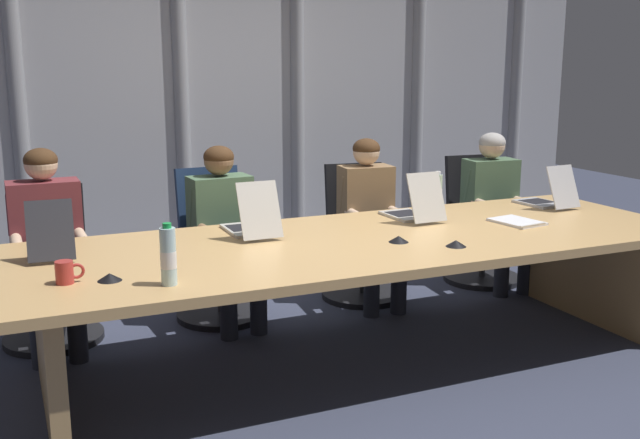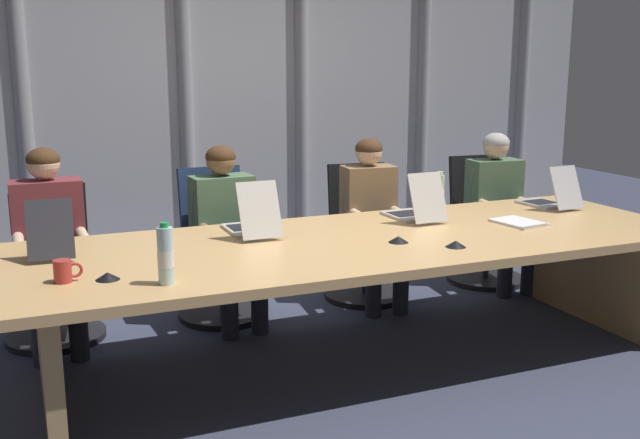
{
  "view_description": "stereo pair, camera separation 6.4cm",
  "coord_description": "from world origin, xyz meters",
  "px_view_note": "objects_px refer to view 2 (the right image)",
  "views": [
    {
      "loc": [
        -1.83,
        -3.55,
        1.69
      ],
      "look_at": [
        -0.22,
        0.13,
        0.83
      ],
      "focal_mm": 41.15,
      "sensor_mm": 36.0,
      "label": 1
    },
    {
      "loc": [
        -1.77,
        -3.57,
        1.69
      ],
      "look_at": [
        -0.22,
        0.13,
        0.83
      ],
      "focal_mm": 41.15,
      "sensor_mm": 36.0,
      "label": 2
    }
  ],
  "objects_px": {
    "laptop_right_mid": "(550,199)",
    "person_right_mid": "(499,199)",
    "laptop_left_end": "(52,242)",
    "conference_mic_right_side": "(456,244)",
    "office_chair_left_end": "(53,281)",
    "person_left_mid": "(227,223)",
    "office_chair_center": "(364,248)",
    "person_center": "(373,211)",
    "laptop_center": "(414,210)",
    "coffee_mug_near": "(64,271)",
    "conference_mic_left_side": "(398,239)",
    "laptop_left_mid": "(251,223)",
    "spiral_notepad": "(519,222)",
    "office_chair_right_mid": "(484,234)",
    "office_chair_left_mid": "(220,261)",
    "water_bottle_primary": "(166,256)",
    "conference_mic_middle": "(107,276)",
    "water_bottle_secondary": "(440,193)",
    "person_left_end": "(50,236)"
  },
  "relations": [
    {
      "from": "person_left_end",
      "to": "person_left_mid",
      "type": "xyz_separation_m",
      "value": [
        1.08,
        -0.0,
        -0.02
      ]
    },
    {
      "from": "office_chair_right_mid",
      "to": "coffee_mug_near",
      "type": "height_order",
      "value": "office_chair_right_mid"
    },
    {
      "from": "laptop_right_mid",
      "to": "spiral_notepad",
      "type": "relative_size",
      "value": 1.31
    },
    {
      "from": "laptop_center",
      "to": "person_right_mid",
      "type": "height_order",
      "value": "person_right_mid"
    },
    {
      "from": "laptop_center",
      "to": "conference_mic_middle",
      "type": "xyz_separation_m",
      "value": [
        -1.93,
        -0.61,
        -0.04
      ]
    },
    {
      "from": "laptop_right_mid",
      "to": "water_bottle_primary",
      "type": "height_order",
      "value": "laptop_right_mid"
    },
    {
      "from": "office_chair_right_mid",
      "to": "water_bottle_secondary",
      "type": "xyz_separation_m",
      "value": [
        -0.78,
        -0.58,
        0.48
      ]
    },
    {
      "from": "office_chair_center",
      "to": "person_center",
      "type": "height_order",
      "value": "person_center"
    },
    {
      "from": "laptop_left_end",
      "to": "conference_mic_right_side",
      "type": "height_order",
      "value": "laptop_left_end"
    },
    {
      "from": "laptop_left_mid",
      "to": "spiral_notepad",
      "type": "bearing_deg",
      "value": -103.74
    },
    {
      "from": "conference_mic_right_side",
      "to": "laptop_right_mid",
      "type": "bearing_deg",
      "value": 30.2
    },
    {
      "from": "laptop_left_mid",
      "to": "office_chair_left_end",
      "type": "height_order",
      "value": "laptop_left_mid"
    },
    {
      "from": "office_chair_left_end",
      "to": "person_left_mid",
      "type": "height_order",
      "value": "person_left_mid"
    },
    {
      "from": "laptop_right_mid",
      "to": "laptop_center",
      "type": "bearing_deg",
      "value": 85.59
    },
    {
      "from": "water_bottle_secondary",
      "to": "conference_mic_right_side",
      "type": "bearing_deg",
      "value": -116.72
    },
    {
      "from": "laptop_left_mid",
      "to": "office_chair_center",
      "type": "xyz_separation_m",
      "value": [
        1.08,
        0.74,
        -0.42
      ]
    },
    {
      "from": "person_left_end",
      "to": "coffee_mug_near",
      "type": "relative_size",
      "value": 9.43
    },
    {
      "from": "laptop_left_mid",
      "to": "office_chair_right_mid",
      "type": "bearing_deg",
      "value": -71.08
    },
    {
      "from": "office_chair_left_mid",
      "to": "office_chair_center",
      "type": "xyz_separation_m",
      "value": [
        1.08,
        -0.0,
        -0.01
      ]
    },
    {
      "from": "conference_mic_right_side",
      "to": "conference_mic_middle",
      "type": "bearing_deg",
      "value": 176.87
    },
    {
      "from": "coffee_mug_near",
      "to": "conference_mic_left_side",
      "type": "height_order",
      "value": "coffee_mug_near"
    },
    {
      "from": "water_bottle_secondary",
      "to": "person_center",
      "type": "bearing_deg",
      "value": 124.08
    },
    {
      "from": "person_right_mid",
      "to": "spiral_notepad",
      "type": "distance_m",
      "value": 1.12
    },
    {
      "from": "laptop_right_mid",
      "to": "laptop_left_mid",
      "type": "bearing_deg",
      "value": 85.21
    },
    {
      "from": "office_chair_left_mid",
      "to": "person_left_end",
      "type": "relative_size",
      "value": 0.83
    },
    {
      "from": "coffee_mug_near",
      "to": "laptop_center",
      "type": "bearing_deg",
      "value": 15.09
    },
    {
      "from": "office_chair_right_mid",
      "to": "person_center",
      "type": "relative_size",
      "value": 0.83
    },
    {
      "from": "laptop_left_end",
      "to": "conference_mic_middle",
      "type": "height_order",
      "value": "laptop_left_end"
    },
    {
      "from": "office_chair_center",
      "to": "person_left_end",
      "type": "distance_m",
      "value": 2.18
    },
    {
      "from": "office_chair_left_end",
      "to": "coffee_mug_near",
      "type": "bearing_deg",
      "value": 8.07
    },
    {
      "from": "laptop_left_mid",
      "to": "office_chair_center",
      "type": "distance_m",
      "value": 1.38
    },
    {
      "from": "coffee_mug_near",
      "to": "conference_mic_middle",
      "type": "xyz_separation_m",
      "value": [
        0.18,
        -0.04,
        -0.03
      ]
    },
    {
      "from": "laptop_center",
      "to": "office_chair_left_end",
      "type": "relative_size",
      "value": 0.48
    },
    {
      "from": "office_chair_center",
      "to": "office_chair_right_mid",
      "type": "relative_size",
      "value": 0.99
    },
    {
      "from": "laptop_right_mid",
      "to": "office_chair_center",
      "type": "bearing_deg",
      "value": 49.48
    },
    {
      "from": "laptop_right_mid",
      "to": "person_left_mid",
      "type": "bearing_deg",
      "value": 69.82
    },
    {
      "from": "laptop_right_mid",
      "to": "office_chair_right_mid",
      "type": "xyz_separation_m",
      "value": [
        0.02,
        0.76,
        -0.42
      ]
    },
    {
      "from": "person_center",
      "to": "conference_mic_right_side",
      "type": "bearing_deg",
      "value": -1.67
    },
    {
      "from": "person_left_mid",
      "to": "conference_mic_left_side",
      "type": "distance_m",
      "value": 1.28
    },
    {
      "from": "laptop_center",
      "to": "spiral_notepad",
      "type": "relative_size",
      "value": 1.34
    },
    {
      "from": "person_left_end",
      "to": "conference_mic_left_side",
      "type": "distance_m",
      "value": 2.06
    },
    {
      "from": "person_right_mid",
      "to": "conference_mic_middle",
      "type": "xyz_separation_m",
      "value": [
        -3.02,
        -1.2,
        0.07
      ]
    },
    {
      "from": "laptop_right_mid",
      "to": "person_right_mid",
      "type": "distance_m",
      "value": 0.61
    },
    {
      "from": "office_chair_center",
      "to": "conference_mic_right_side",
      "type": "height_order",
      "value": "office_chair_center"
    },
    {
      "from": "office_chair_left_end",
      "to": "spiral_notepad",
      "type": "relative_size",
      "value": 2.82
    },
    {
      "from": "laptop_left_mid",
      "to": "spiral_notepad",
      "type": "distance_m",
      "value": 1.63
    },
    {
      "from": "water_bottle_primary",
      "to": "conference_mic_left_side",
      "type": "height_order",
      "value": "water_bottle_primary"
    },
    {
      "from": "water_bottle_secondary",
      "to": "office_chair_left_end",
      "type": "bearing_deg",
      "value": 166.58
    },
    {
      "from": "office_chair_center",
      "to": "person_center",
      "type": "bearing_deg",
      "value": 3.56
    },
    {
      "from": "office_chair_left_end",
      "to": "person_left_end",
      "type": "bearing_deg",
      "value": 6.47
    }
  ]
}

